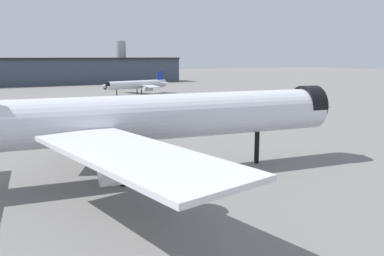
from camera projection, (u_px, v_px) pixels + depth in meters
name	position (u px, v px, depth m)	size (l,w,h in m)	color
ground	(157.00, 170.00, 60.45)	(900.00, 900.00, 0.00)	slate
airliner_near_gate	(135.00, 119.00, 55.68)	(69.87, 63.57, 19.21)	silver
airliner_far_taxiway	(136.00, 85.00, 178.43)	(35.45, 31.74, 10.49)	silver
terminal_building	(31.00, 71.00, 234.98)	(192.41, 28.62, 27.33)	#3D4756
baggage_tug_wing	(13.00, 132.00, 85.38)	(3.31, 3.50, 1.85)	black
traffic_cone_near_nose	(115.00, 127.00, 95.14)	(0.54, 0.54, 0.68)	#F2600C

